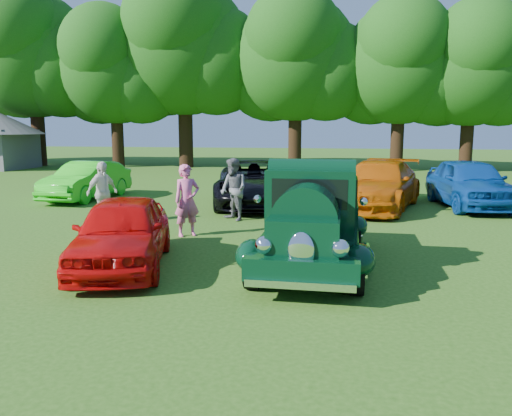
% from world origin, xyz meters
% --- Properties ---
extents(ground, '(120.00, 120.00, 0.00)m').
position_xyz_m(ground, '(0.00, 0.00, 0.00)').
color(ground, '#275213').
rests_on(ground, ground).
extents(hero_pickup, '(2.30, 4.94, 1.93)m').
position_xyz_m(hero_pickup, '(0.50, 0.90, 0.84)').
color(hero_pickup, black).
rests_on(hero_pickup, ground).
extents(red_convertible, '(2.69, 4.35, 1.38)m').
position_xyz_m(red_convertible, '(-3.11, 0.12, 0.69)').
color(red_convertible, '#C00908').
rests_on(red_convertible, ground).
extents(back_car_lime, '(1.73, 4.42, 1.43)m').
position_xyz_m(back_car_lime, '(-8.62, 8.68, 0.72)').
color(back_car_lime, '#24C51A').
rests_on(back_car_lime, ground).
extents(back_car_black, '(3.63, 6.04, 1.57)m').
position_xyz_m(back_car_black, '(-2.05, 8.31, 0.78)').
color(back_car_black, black).
rests_on(back_car_black, ground).
extents(back_car_orange, '(3.60, 5.91, 1.60)m').
position_xyz_m(back_car_orange, '(2.18, 8.39, 0.80)').
color(back_car_orange, '#BC5306').
rests_on(back_car_orange, ground).
extents(back_car_blue, '(2.53, 5.12, 1.68)m').
position_xyz_m(back_car_blue, '(5.27, 9.25, 0.84)').
color(back_car_blue, navy).
rests_on(back_car_blue, ground).
extents(spectator_pink, '(0.78, 0.75, 1.81)m').
position_xyz_m(spectator_pink, '(-2.77, 3.06, 0.90)').
color(spectator_pink, '#E55E95').
rests_on(spectator_pink, ground).
extents(spectator_grey, '(1.12, 1.12, 1.83)m').
position_xyz_m(spectator_grey, '(-2.11, 5.37, 0.92)').
color(spectator_grey, slate).
rests_on(spectator_grey, ground).
extents(spectator_white, '(0.80, 1.12, 1.76)m').
position_xyz_m(spectator_white, '(-5.67, 4.26, 0.88)').
color(spectator_white, silver).
rests_on(spectator_white, ground).
extents(tree_line, '(62.54, 10.23, 12.49)m').
position_xyz_m(tree_line, '(-1.85, 24.13, 7.07)').
color(tree_line, '#301E10').
rests_on(tree_line, ground).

